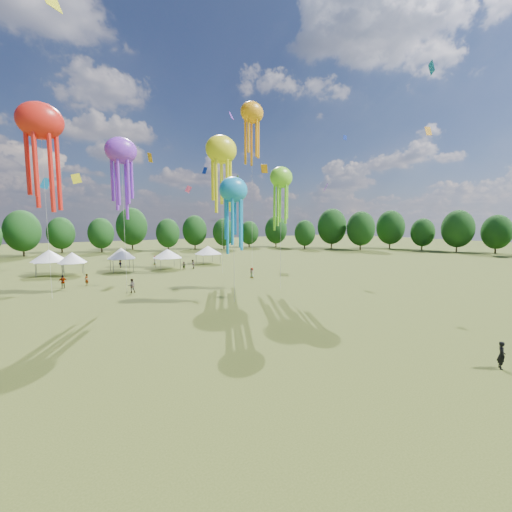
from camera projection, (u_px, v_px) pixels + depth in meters
ground at (404, 380)px, 19.23m from camera, size 300.00×300.00×0.00m
observer_main at (501, 355)px, 20.58m from camera, size 0.77×0.73×1.77m
spectator_near at (132, 286)px, 42.26m from camera, size 0.94×0.75×1.84m
spectators_far at (157, 267)px, 59.55m from camera, size 27.44×26.14×1.86m
festival_tents at (129, 254)px, 61.38m from camera, size 34.83×8.66×4.37m
show_kites at (196, 156)px, 49.45m from camera, size 38.76×25.41×31.75m
small_kites at (171, 98)px, 53.04m from camera, size 74.75×59.26×40.35m
treeline at (125, 234)px, 69.17m from camera, size 201.57×95.24×13.43m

